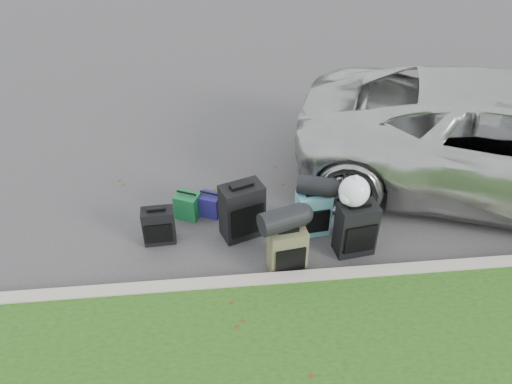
{
  "coord_description": "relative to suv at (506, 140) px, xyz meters",
  "views": [
    {
      "loc": [
        -0.63,
        -5.15,
        4.52
      ],
      "look_at": [
        -0.1,
        0.2,
        0.55
      ],
      "focal_mm": 35.0,
      "sensor_mm": 36.0,
      "label": 1
    }
  ],
  "objects": [
    {
      "name": "ground",
      "position": [
        -3.61,
        -0.74,
        -0.83
      ],
      "size": [
        120.0,
        120.0,
        0.0
      ],
      "primitive_type": "plane",
      "color": "#383535",
      "rests_on": "ground"
    },
    {
      "name": "suitcase_olive",
      "position": [
        -3.42,
        -1.45,
        -0.52
      ],
      "size": [
        0.49,
        0.34,
        0.62
      ],
      "primitive_type": "cube",
      "rotation": [
        0.0,
        0.0,
        0.13
      ],
      "color": "#45442B",
      "rests_on": "ground"
    },
    {
      "name": "suitcase_large_black_right",
      "position": [
        -2.5,
        -1.21,
        -0.46
      ],
      "size": [
        0.53,
        0.36,
        0.74
      ],
      "primitive_type": "cube",
      "rotation": [
        0.0,
        0.0,
        0.14
      ],
      "color": "black",
      "rests_on": "ground"
    },
    {
      "name": "curb",
      "position": [
        -3.61,
        -1.74,
        -0.76
      ],
      "size": [
        120.0,
        0.18,
        0.15
      ],
      "primitive_type": "cube",
      "color": "#9E937F",
      "rests_on": "ground"
    },
    {
      "name": "tote_green",
      "position": [
        -4.66,
        -0.27,
        -0.65
      ],
      "size": [
        0.4,
        0.37,
        0.36
      ],
      "primitive_type": "cube",
      "rotation": [
        0.0,
        0.0,
        -0.42
      ],
      "color": "#166531",
      "rests_on": "ground"
    },
    {
      "name": "suitcase_small_black",
      "position": [
        -5.02,
        -0.77,
        -0.57
      ],
      "size": [
        0.43,
        0.25,
        0.52
      ],
      "primitive_type": "cube",
      "rotation": [
        0.0,
        0.0,
        0.06
      ],
      "color": "black",
      "rests_on": "ground"
    },
    {
      "name": "suitcase_large_black_left",
      "position": [
        -3.92,
        -0.73,
        -0.44
      ],
      "size": [
        0.63,
        0.5,
        0.79
      ],
      "primitive_type": "cube",
      "rotation": [
        0.0,
        0.0,
        0.34
      ],
      "color": "black",
      "rests_on": "ground"
    },
    {
      "name": "duffel_right",
      "position": [
        -2.97,
        -0.77,
        -0.07
      ],
      "size": [
        0.51,
        0.39,
        0.25
      ],
      "primitive_type": "cylinder",
      "rotation": [
        0.0,
        1.57,
        -0.33
      ],
      "color": "black",
      "rests_on": "suitcase_teal"
    },
    {
      "name": "suv",
      "position": [
        0.0,
        0.0,
        0.0
      ],
      "size": [
        6.58,
        4.65,
        1.66
      ],
      "primitive_type": "imported",
      "rotation": [
        0.0,
        0.0,
        1.22
      ],
      "color": "#B7B7B2",
      "rests_on": "ground"
    },
    {
      "name": "suitcase_teal",
      "position": [
        -2.97,
        -0.78,
        -0.51
      ],
      "size": [
        0.47,
        0.31,
        0.64
      ],
      "primitive_type": "cube",
      "rotation": [
        0.0,
        0.0,
        0.11
      ],
      "color": "teal",
      "rests_on": "ground"
    },
    {
      "name": "trash_bag",
      "position": [
        -2.57,
        -1.15,
        0.1
      ],
      "size": [
        0.38,
        0.38,
        0.38
      ],
      "primitive_type": "sphere",
      "color": "white",
      "rests_on": "suitcase_large_black_right"
    },
    {
      "name": "tote_navy",
      "position": [
        -4.34,
        -0.25,
        -0.67
      ],
      "size": [
        0.38,
        0.34,
        0.33
      ],
      "primitive_type": "cube",
      "rotation": [
        0.0,
        0.0,
        -0.44
      ],
      "color": "navy",
      "rests_on": "ground"
    },
    {
      "name": "duffel_left",
      "position": [
        -3.49,
        -1.41,
        -0.07
      ],
      "size": [
        0.6,
        0.45,
        0.29
      ],
      "primitive_type": "cylinder",
      "rotation": [
        0.0,
        1.57,
        0.32
      ],
      "color": "black",
      "rests_on": "suitcase_olive"
    }
  ]
}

